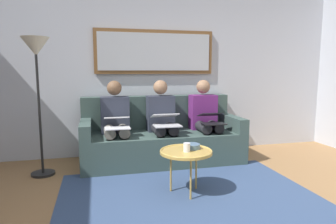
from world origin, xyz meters
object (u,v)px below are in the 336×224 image
Objects in this scene: cup at (187,147)px; couch at (161,138)px; framed_mirror at (155,52)px; person_right at (116,120)px; person_middle at (162,119)px; laptop_black at (212,118)px; laptop_white at (117,122)px; coffee_table at (186,152)px; bowl at (192,146)px; person_left at (205,117)px; standing_lamp at (36,62)px; laptop_silver at (166,120)px.

couch is at bearing -90.36° from cup.
person_right is (0.64, 0.46, -0.94)m from framed_mirror.
person_right is at bearing 0.00° from person_middle.
person_right is at bearing -10.83° from laptop_black.
laptop_black is 1.28m from laptop_white.
cup is 1.13m from laptop_white.
coffee_table is at bearing 89.75° from couch.
cup is 0.08× the size of person_middle.
bowl reaches higher than coffee_table.
cup is at bearing 55.28° from laptop_black.
person_left is (-0.65, -1.18, 0.11)m from cup.
framed_mirror is 1.58× the size of person_left.
laptop_white is at bearing 26.39° from couch.
person_right is at bearing -56.28° from bowl.
cup is at bearing 61.23° from person_left.
couch reaches higher than cup.
framed_mirror is 1.58× the size of person_middle.
framed_mirror is at bearing -90.00° from person_middle.
person_middle reaches higher than laptop_black.
standing_lamp is at bearing 5.19° from person_left.
person_middle is at bearing -85.79° from bowl.
standing_lamp reaches higher than laptop_black.
person_right reaches higher than laptop_white.
standing_lamp is (1.54, -0.98, 0.87)m from cup.
laptop_white is at bearing 176.86° from standing_lamp.
person_left is at bearing 180.00° from person_right.
couch is 1.33× the size of standing_lamp.
person_left is at bearing -169.00° from laptop_white.
cup is at bearing 49.48° from bowl.
laptop_silver is (0.00, 0.31, 0.32)m from couch.
person_left reaches higher than couch.
person_right is (0.64, 0.00, 0.00)m from person_middle.
framed_mirror is 1.95m from coffee_table.
standing_lamp reaches higher than laptop_silver.
bowl is 1.11m from laptop_white.
framed_mirror is 1.33m from laptop_black.
laptop_silver is 1.72m from standing_lamp.
person_right is (0.63, -1.15, 0.17)m from coffee_table.
framed_mirror is 1.69m from standing_lamp.
bowl is (-0.09, -0.10, -0.02)m from cup.
standing_lamp is at bearing 12.33° from person_right.
laptop_black is at bearing 159.06° from person_middle.
laptop_silver is at bearing -90.47° from cup.
standing_lamp is (1.55, 0.27, 1.06)m from couch.
bowl is at bearing 151.65° from standing_lamp.
person_left is at bearing -119.32° from coffee_table.
laptop_black is (-0.64, 0.31, 0.31)m from couch.
coffee_table is at bearing -94.46° from cup.
cup is 0.52× the size of bowl.
coffee_table is at bearing 54.48° from laptop_black.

